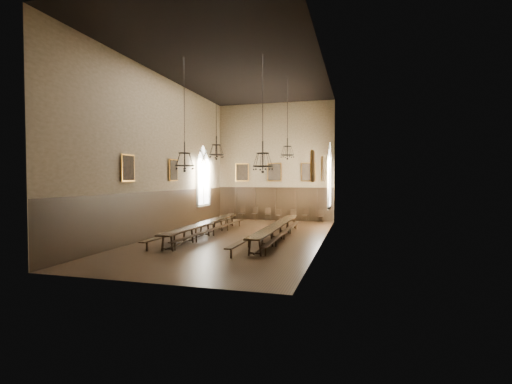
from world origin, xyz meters
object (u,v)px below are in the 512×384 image
at_px(bench_right_inner, 262,234).
at_px(chandelier_front_left, 185,159).
at_px(bench_left_inner, 214,231).
at_px(bench_right_outer, 284,235).
at_px(chair_0, 231,216).
at_px(chandelier_back_left, 216,150).
at_px(bench_left_outer, 196,230).
at_px(chair_5, 293,218).
at_px(chair_1, 242,216).
at_px(chair_4, 278,217).
at_px(chair_2, 254,216).
at_px(table_left, 205,229).
at_px(chair_3, 268,217).
at_px(chandelier_front_right, 263,159).
at_px(table_right, 277,232).
at_px(chair_6, 305,218).
at_px(chandelier_back_right, 287,149).
at_px(chair_7, 321,219).

relative_size(bench_right_inner, chandelier_front_left, 1.97).
distance_m(bench_left_inner, bench_right_outer, 4.02).
relative_size(chair_0, chandelier_back_left, 0.20).
relative_size(bench_left_outer, chair_5, 11.68).
bearing_deg(chair_1, chair_5, 14.37).
xyz_separation_m(bench_left_outer, chandelier_back_left, (0.32, 2.36, 4.66)).
xyz_separation_m(bench_right_inner, chair_4, (-0.97, 8.65, -0.04)).
bearing_deg(chandelier_back_left, chair_4, 66.17).
height_order(chair_2, chandelier_front_left, chandelier_front_left).
relative_size(table_left, bench_right_inner, 0.94).
relative_size(bench_left_inner, chandelier_back_left, 2.12).
bearing_deg(chair_3, chair_0, 161.78).
bearing_deg(bench_right_outer, chair_5, 96.48).
distance_m(chandelier_front_left, chandelier_front_right, 3.76).
relative_size(chair_0, chair_2, 0.88).
distance_m(bench_left_inner, chandelier_front_right, 5.60).
bearing_deg(table_right, chair_2, 113.06).
xyz_separation_m(chair_2, chandelier_back_left, (-0.74, -6.08, 4.65)).
xyz_separation_m(chair_1, chandelier_back_left, (0.27, -5.94, 4.65)).
bearing_deg(chair_0, chair_6, -8.48).
bearing_deg(chandelier_back_right, chair_0, 131.71).
bearing_deg(chair_7, bench_left_inner, -123.26).
height_order(table_right, bench_right_inner, table_right).
xyz_separation_m(chair_3, chandelier_front_left, (-1.43, -11.21, 3.86)).
height_order(bench_right_outer, chandelier_front_left, chandelier_front_left).
distance_m(table_right, chair_6, 8.41).
relative_size(chair_2, chandelier_back_left, 0.22).
distance_m(table_left, table_right, 4.07).
bearing_deg(chair_1, bench_right_outer, -44.79).
xyz_separation_m(chair_0, chandelier_front_left, (1.60, -11.25, 3.88)).
height_order(chair_3, chair_7, chair_3).
bearing_deg(bench_left_outer, chair_0, 95.87).
distance_m(table_left, chair_0, 8.64).
bearing_deg(chandelier_front_left, chair_5, 73.12).
bearing_deg(chair_3, chandelier_front_left, -114.85).
height_order(bench_right_outer, chair_5, chair_5).
xyz_separation_m(bench_right_outer, chandelier_back_right, (-0.23, 2.14, 4.63)).
bearing_deg(chandelier_front_left, chair_4, 78.71).
bearing_deg(chandelier_back_left, chair_1, 92.59).
bearing_deg(chandelier_back_right, table_right, -94.96).
distance_m(bench_right_inner, chandelier_back_left, 6.47).
relative_size(chair_3, chandelier_front_right, 0.18).
relative_size(bench_right_outer, chair_1, 9.20).
height_order(chair_0, chandelier_back_right, chandelier_back_right).
bearing_deg(chair_7, bench_right_outer, -98.77).
xyz_separation_m(bench_left_inner, chair_5, (3.06, 8.21, -0.01)).
bearing_deg(table_left, bench_right_outer, -0.02).
distance_m(chair_4, chair_5, 1.15).
relative_size(chair_6, chandelier_front_right, 0.19).
relative_size(table_right, bench_left_outer, 0.97).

